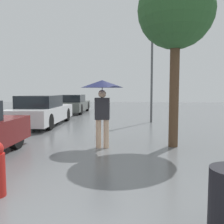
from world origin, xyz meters
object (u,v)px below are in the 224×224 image
Objects in this scene: parked_car_middle at (42,111)px; pedestrian at (102,93)px; tree at (176,12)px; parked_car_farthest at (72,104)px; street_lamp at (152,58)px.

pedestrian is at bearing -53.80° from parked_car_middle.
parked_car_middle is 6.94m from tree.
parked_car_farthest is at bearing 116.32° from tree.
parked_car_farthest is (-3.01, 10.17, -0.88)m from pedestrian.
parked_car_middle is at bearing 141.71° from tree.
parked_car_farthest is 0.89× the size of street_lamp.
pedestrian is at bearing -73.52° from parked_car_farthest.
parked_car_middle is (-3.05, 4.17, -0.85)m from pedestrian.
parked_car_middle is 5.56m from street_lamp.
street_lamp is at bearing 14.00° from parked_car_middle.
pedestrian reaches higher than parked_car_farthest.
tree is (1.89, 0.27, 2.07)m from pedestrian.
tree is at bearing -63.68° from parked_car_farthest.
street_lamp reaches higher than parked_car_middle.
parked_car_middle is 6.00m from parked_car_farthest.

